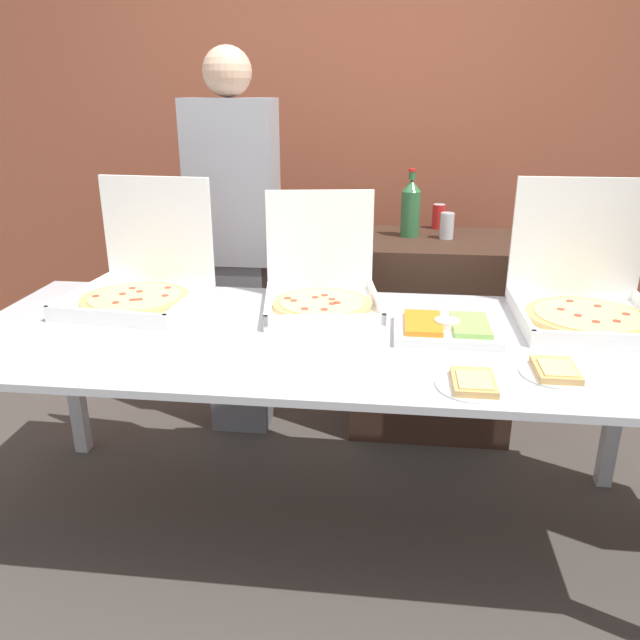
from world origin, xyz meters
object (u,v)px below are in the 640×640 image
pizza_box_near_left (322,288)px  paper_plate_front_right (556,371)px  soda_bottle (411,207)px  person_guest_cap (235,244)px  soda_can_silver (447,226)px  soda_can_colored (439,216)px  paper_plate_front_center (474,383)px  pizza_box_far_right (141,281)px  veggie_tray (446,328)px  pizza_box_near_right (585,297)px

pizza_box_near_left → paper_plate_front_right: pizza_box_near_left is taller
soda_bottle → person_guest_cap: (-0.81, -0.23, -0.15)m
soda_can_silver → soda_can_colored: 0.24m
pizza_box_near_left → soda_can_colored: bearing=53.1°
paper_plate_front_center → soda_bottle: bearing=96.7°
pizza_box_far_right → pizza_box_near_left: pizza_box_far_right is taller
paper_plate_front_center → veggie_tray: veggie_tray is taller
pizza_box_near_left → soda_can_silver: pizza_box_near_left is taller
pizza_box_near_right → paper_plate_front_right: (-0.21, -0.51, -0.07)m
soda_bottle → soda_can_silver: 0.19m
soda_can_colored → person_guest_cap: size_ratio=0.07×
pizza_box_far_right → pizza_box_near_right: pizza_box_near_right is taller
pizza_box_far_right → soda_can_silver: size_ratio=4.23×
paper_plate_front_center → person_guest_cap: person_guest_cap is taller
person_guest_cap → paper_plate_front_right: bearing=139.4°
paper_plate_front_center → soda_can_silver: 1.36m
pizza_box_far_right → pizza_box_near_left: 0.72m
soda_can_silver → pizza_box_near_left: bearing=-126.4°
pizza_box_near_right → paper_plate_front_right: bearing=-112.7°
paper_plate_front_center → person_guest_cap: 1.51m
soda_bottle → soda_can_silver: bearing=-10.6°
paper_plate_front_center → paper_plate_front_right: size_ratio=1.04×
pizza_box_far_right → soda_can_colored: 1.54m
pizza_box_far_right → paper_plate_front_right: 1.57m
pizza_box_near_left → paper_plate_front_center: 0.83m
veggie_tray → soda_can_silver: bearing=86.4°
soda_bottle → paper_plate_front_center: bearing=-83.3°
paper_plate_front_center → soda_can_silver: bearing=89.5°
paper_plate_front_center → veggie_tray: (-0.05, 0.41, 0.01)m
pizza_box_near_right → paper_plate_front_right: pizza_box_near_right is taller
pizza_box_near_left → soda_can_colored: (0.49, 0.94, 0.11)m
soda_bottle → pizza_box_near_left: bearing=-115.1°
pizza_box_near_left → pizza_box_near_right: 0.97m
pizza_box_near_left → soda_can_colored: size_ratio=4.07×
pizza_box_far_right → person_guest_cap: size_ratio=0.29×
paper_plate_front_center → person_guest_cap: size_ratio=0.12×
pizza_box_near_right → soda_can_colored: (-0.48, 0.96, 0.10)m
pizza_box_near_left → soda_can_colored: pizza_box_near_left is taller
pizza_box_near_left → soda_bottle: 0.83m
paper_plate_front_right → veggie_tray: size_ratio=0.57×
pizza_box_near_right → veggie_tray: 0.56m
pizza_box_near_left → soda_bottle: (0.34, 0.73, 0.19)m
paper_plate_front_center → paper_plate_front_right: bearing=24.1°
soda_can_silver → person_guest_cap: bearing=-168.8°
pizza_box_near_left → person_guest_cap: person_guest_cap is taller
pizza_box_near_right → pizza_box_near_left: bearing=178.5°
paper_plate_front_center → person_guest_cap: (-0.97, 1.16, 0.11)m
veggie_tray → soda_can_silver: (0.06, 0.94, 0.17)m
paper_plate_front_center → soda_can_silver: size_ratio=1.72×
soda_bottle → pizza_box_near_right: bearing=-50.5°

